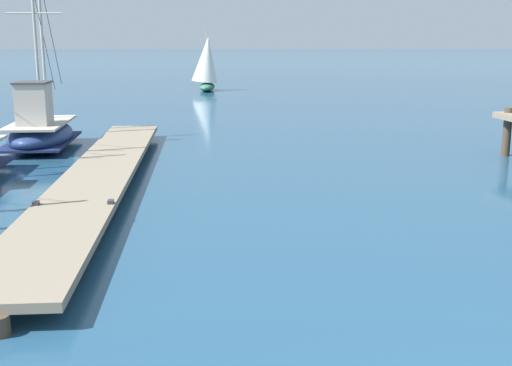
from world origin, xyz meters
name	(u,v)px	position (x,y,z in m)	size (l,w,h in m)	color
floating_dock	(100,174)	(-6.88, 12.98, 0.36)	(2.77, 18.55, 0.53)	gray
fishing_boat_1	(40,129)	(-10.33, 19.17, 0.72)	(2.48, 6.82, 6.88)	navy
distant_sailboat	(207,64)	(-5.62, 44.72, 1.98)	(2.31, 3.85, 4.45)	#337556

